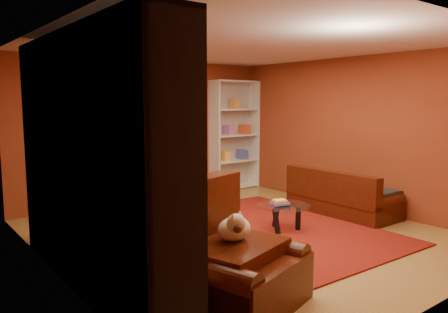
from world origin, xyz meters
TOP-DOWN VIEW (x-y plane):
  - floor at (0.00, 0.00)m, footprint 5.00×5.50m
  - ceiling at (0.00, 0.00)m, footprint 5.00×5.50m
  - wall_back at (0.00, 2.77)m, footprint 5.00×0.05m
  - wall_left at (-2.52, 0.00)m, footprint 0.05×5.50m
  - wall_right at (2.52, 0.00)m, footprint 0.05×5.50m
  - doorway at (0.60, 2.73)m, footprint 1.06×0.60m
  - rug at (0.20, -0.12)m, footprint 3.13×3.62m
  - media_unit at (-2.27, -0.43)m, footprint 0.53×3.27m
  - christmas_tree at (-1.06, 2.14)m, footprint 1.35×1.35m
  - gift_box_teal at (-1.30, 1.82)m, footprint 0.34×0.34m
  - gift_box_green at (-0.56, 1.29)m, footprint 0.32×0.32m
  - gift_box_red at (-0.52, 2.06)m, footprint 0.25×0.25m
  - white_bookshelf at (1.95, 2.57)m, footprint 1.08×0.39m
  - armchair at (-1.41, -1.60)m, footprint 1.45×1.45m
  - dog at (-1.37, -1.54)m, footprint 0.47×0.40m
  - sofa at (2.02, -0.18)m, footprint 0.81×1.78m
  - coffee_table at (0.55, -0.28)m, footprint 0.91×0.91m
  - acrylic_chair at (-0.14, 1.29)m, footprint 0.60×0.63m

SIDE VIEW (x-z plane):
  - floor at x=0.00m, z-range -0.05..0.00m
  - rug at x=0.20m, z-range 0.00..0.02m
  - gift_box_red at x=-0.52m, z-range 0.00..0.23m
  - gift_box_green at x=-0.56m, z-range 0.00..0.25m
  - gift_box_teal at x=-1.30m, z-range 0.00..0.27m
  - coffee_table at x=0.55m, z-range -0.04..0.43m
  - sofa at x=2.02m, z-range 0.00..0.76m
  - acrylic_chair at x=-0.14m, z-range 0.00..0.89m
  - armchair at x=-1.41m, z-range 0.00..0.91m
  - dog at x=-1.37m, z-range 0.53..0.83m
  - christmas_tree at x=-1.06m, z-range -0.03..1.94m
  - doorway at x=0.60m, z-range -0.03..2.13m
  - white_bookshelf at x=1.95m, z-range -0.03..2.30m
  - media_unit at x=-2.27m, z-range 0.00..2.50m
  - wall_back at x=0.00m, z-range 0.00..2.60m
  - wall_left at x=-2.52m, z-range 0.00..2.60m
  - wall_right at x=2.52m, z-range 0.00..2.60m
  - ceiling at x=0.00m, z-range 2.60..2.65m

